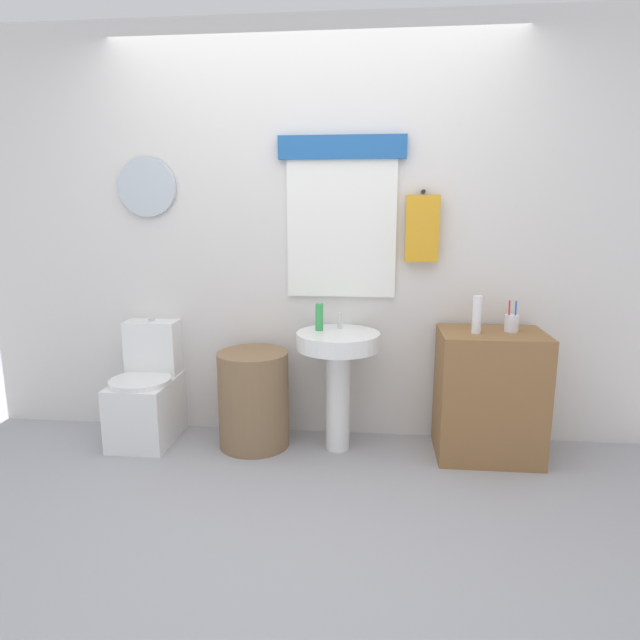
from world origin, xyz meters
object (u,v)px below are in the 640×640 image
toilet (148,395)px  toothbrush_cup (512,323)px  pedestal_sink (338,362)px  lotion_bottle (477,315)px  wooden_cabinet (489,395)px  soap_bottle (319,317)px  laundry_hamper (254,399)px

toilet → toothbrush_cup: size_ratio=4.19×
toilet → pedestal_sink: size_ratio=1.04×
toilet → lotion_bottle: 2.12m
wooden_cabinet → toilet: bearing=179.1°
toilet → lotion_bottle: (2.04, -0.07, 0.59)m
soap_bottle → toothbrush_cup: size_ratio=0.91×
toilet → soap_bottle: (1.12, 0.02, 0.53)m
laundry_hamper → lotion_bottle: bearing=-1.7°
toilet → soap_bottle: bearing=0.8°
laundry_hamper → lotion_bottle: lotion_bottle is taller
pedestal_sink → wooden_cabinet: 0.92m
toothbrush_cup → toilet: bearing=179.6°
lotion_bottle → toilet: bearing=177.9°
lotion_bottle → toothbrush_cup: size_ratio=1.18×
laundry_hamper → toothbrush_cup: size_ratio=3.28×
laundry_hamper → lotion_bottle: 1.45m
toilet → lotion_bottle: lotion_bottle is taller
soap_bottle → wooden_cabinet: bearing=-2.8°
wooden_cabinet → toothbrush_cup: bearing=10.6°
laundry_hamper → lotion_bottle: (1.33, -0.04, 0.58)m
toilet → laundry_hamper: size_ratio=1.28×
toilet → laundry_hamper: bearing=-2.8°
toothbrush_cup → lotion_bottle: bearing=-164.3°
laundry_hamper → soap_bottle: (0.41, 0.05, 0.53)m
wooden_cabinet → lotion_bottle: (-0.11, -0.04, 0.49)m
pedestal_sink → toothbrush_cup: (1.01, 0.02, 0.26)m
wooden_cabinet → lotion_bottle: size_ratio=3.51×
toilet → wooden_cabinet: (2.14, -0.03, 0.09)m
laundry_hamper → toothbrush_cup: (1.54, 0.02, 0.52)m
toilet → wooden_cabinet: size_ratio=1.01×
soap_bottle → lotion_bottle: 0.93m
toilet → pedestal_sink: bearing=-1.6°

